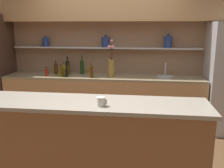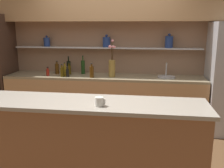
{
  "view_description": "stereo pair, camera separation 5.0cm",
  "coord_description": "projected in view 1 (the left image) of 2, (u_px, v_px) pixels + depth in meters",
  "views": [
    {
      "loc": [
        0.61,
        -3.14,
        1.79
      ],
      "look_at": [
        0.18,
        0.28,
        0.99
      ],
      "focal_mm": 40.0,
      "sensor_mm": 36.0,
      "label": 1
    },
    {
      "loc": [
        0.66,
        -3.13,
        1.79
      ],
      "look_at": [
        0.18,
        0.28,
        0.99
      ],
      "focal_mm": 40.0,
      "sensor_mm": 36.0,
      "label": 2
    }
  ],
  "objects": [
    {
      "name": "bottle_oil_7",
      "position": [
        64.0,
        71.0,
        4.47
      ],
      "size": [
        0.06,
        0.06,
        0.24
      ],
      "color": "olive",
      "rests_on": "back_counter_unit"
    },
    {
      "name": "bottle_oil_4",
      "position": [
        68.0,
        70.0,
        4.63
      ],
      "size": [
        0.07,
        0.07,
        0.22
      ],
      "color": "#47380A",
      "rests_on": "back_counter_unit"
    },
    {
      "name": "bottle_sauce_5",
      "position": [
        67.0,
        73.0,
        4.41
      ],
      "size": [
        0.05,
        0.05,
        0.18
      ],
      "color": "black",
      "rests_on": "back_counter_unit"
    },
    {
      "name": "bottle_sauce_1",
      "position": [
        47.0,
        72.0,
        4.49
      ],
      "size": [
        0.06,
        0.06,
        0.16
      ],
      "color": "maroon",
      "rests_on": "back_counter_unit"
    },
    {
      "name": "bottle_wine_6",
      "position": [
        68.0,
        67.0,
        4.74
      ],
      "size": [
        0.08,
        0.08,
        0.32
      ],
      "color": "black",
      "rests_on": "back_counter_unit"
    },
    {
      "name": "island_counter",
      "position": [
        85.0,
        145.0,
        2.75
      ],
      "size": [
        2.62,
        0.61,
        1.02
      ],
      "color": "#99603D",
      "rests_on": "ground_plane"
    },
    {
      "name": "back_counter_unit",
      "position": [
        103.0,
        100.0,
        4.62
      ],
      "size": [
        3.57,
        0.62,
        0.92
      ],
      "color": "tan",
      "rests_on": "ground_plane"
    },
    {
      "name": "bottle_wine_2",
      "position": [
        82.0,
        67.0,
        4.67
      ],
      "size": [
        0.07,
        0.07,
        0.34
      ],
      "color": "#193814",
      "rests_on": "back_counter_unit"
    },
    {
      "name": "bottle_spirit_3",
      "position": [
        91.0,
        72.0,
        4.34
      ],
      "size": [
        0.07,
        0.07,
        0.25
      ],
      "color": "#4C2D0C",
      "rests_on": "back_counter_unit"
    },
    {
      "name": "bottle_spirit_8",
      "position": [
        56.0,
        69.0,
        4.68
      ],
      "size": [
        0.07,
        0.07,
        0.24
      ],
      "color": "#4C2D0C",
      "rests_on": "back_counter_unit"
    },
    {
      "name": "back_wall_unit",
      "position": [
        111.0,
        40.0,
        4.64
      ],
      "size": [
        5.2,
        0.44,
        2.6
      ],
      "color": "#937056",
      "rests_on": "ground_plane"
    },
    {
      "name": "flower_vase",
      "position": [
        111.0,
        66.0,
        4.39
      ],
      "size": [
        0.12,
        0.16,
        0.65
      ],
      "color": "olive",
      "rests_on": "back_counter_unit"
    },
    {
      "name": "sink_fixture",
      "position": [
        165.0,
        76.0,
        4.38
      ],
      "size": [
        0.31,
        0.31,
        0.25
      ],
      "color": "#B7B7BC",
      "rests_on": "back_counter_unit"
    },
    {
      "name": "coffee_mug",
      "position": [
        101.0,
        102.0,
        2.47
      ],
      "size": [
        0.11,
        0.09,
        0.09
      ],
      "color": "silver",
      "rests_on": "island_counter"
    },
    {
      "name": "bottle_oil_0",
      "position": [
        61.0,
        72.0,
        4.41
      ],
      "size": [
        0.06,
        0.06,
        0.23
      ],
      "color": "#47380A",
      "rests_on": "back_counter_unit"
    },
    {
      "name": "ground_plane",
      "position": [
        97.0,
        157.0,
        3.51
      ],
      "size": [
        12.0,
        12.0,
        0.0
      ],
      "primitive_type": "plane",
      "color": "brown"
    }
  ]
}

